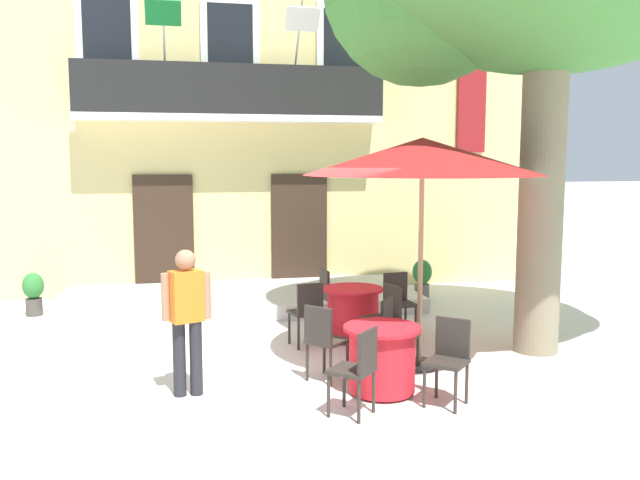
% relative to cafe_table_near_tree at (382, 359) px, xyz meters
% --- Properties ---
extents(ground_plane, '(120.00, 120.00, 0.00)m').
position_rel_cafe_table_near_tree_xyz_m(ground_plane, '(-0.82, 1.05, -0.39)').
color(ground_plane, silver).
extents(building_facade, '(13.00, 5.09, 7.50)m').
position_rel_cafe_table_near_tree_xyz_m(building_facade, '(-1.11, 8.04, 3.36)').
color(building_facade, '#DBC67F').
rests_on(building_facade, ground).
extents(entrance_step_platform, '(6.15, 2.53, 0.25)m').
position_rel_cafe_table_near_tree_xyz_m(entrance_step_platform, '(-1.11, 4.78, -0.27)').
color(entrance_step_platform, silver).
rests_on(entrance_step_platform, ground).
extents(cafe_table_near_tree, '(0.86, 0.86, 0.76)m').
position_rel_cafe_table_near_tree_xyz_m(cafe_table_near_tree, '(0.00, 0.00, 0.00)').
color(cafe_table_near_tree, red).
rests_on(cafe_table_near_tree, ground).
extents(cafe_chair_near_tree_0, '(0.56, 0.56, 0.91)m').
position_rel_cafe_table_near_tree_xyz_m(cafe_chair_near_tree_0, '(-0.55, 0.52, 0.14)').
color(cafe_chair_near_tree_0, '#2D2823').
rests_on(cafe_chair_near_tree_0, ground).
extents(cafe_chair_near_tree_1, '(0.56, 0.56, 0.91)m').
position_rel_cafe_table_near_tree_xyz_m(cafe_chair_near_tree_1, '(-0.44, -0.61, 0.14)').
color(cafe_chair_near_tree_1, '#2D2823').
rests_on(cafe_chair_near_tree_1, ground).
extents(cafe_chair_near_tree_2, '(0.57, 0.57, 0.91)m').
position_rel_cafe_table_near_tree_xyz_m(cafe_chair_near_tree_2, '(0.59, -0.46, 0.14)').
color(cafe_chair_near_tree_2, '#2D2823').
rests_on(cafe_chair_near_tree_2, ground).
extents(cafe_chair_near_tree_3, '(0.56, 0.56, 0.91)m').
position_rel_cafe_table_near_tree_xyz_m(cafe_chair_near_tree_3, '(0.37, 0.66, 0.14)').
color(cafe_chair_near_tree_3, '#2D2823').
rests_on(cafe_chair_near_tree_3, ground).
extents(cafe_table_middle, '(0.86, 0.86, 0.76)m').
position_rel_cafe_table_near_tree_xyz_m(cafe_table_middle, '(0.26, 2.22, 0.00)').
color(cafe_table_middle, red).
rests_on(cafe_table_middle, ground).
extents(cafe_chair_middle_0, '(0.48, 0.48, 0.91)m').
position_rel_cafe_table_near_tree_xyz_m(cafe_chair_middle_0, '(-0.45, 1.99, 0.14)').
color(cafe_chair_middle_0, '#2D2823').
rests_on(cafe_chair_middle_0, ground).
extents(cafe_chair_middle_1, '(0.49, 0.49, 0.91)m').
position_rel_cafe_table_near_tree_xyz_m(cafe_chair_middle_1, '(0.54, 1.52, 0.14)').
color(cafe_chair_middle_1, '#2D2823').
rests_on(cafe_chair_middle_1, ground).
extents(cafe_chair_middle_2, '(0.44, 0.44, 0.91)m').
position_rel_cafe_table_near_tree_xyz_m(cafe_chair_middle_2, '(1.00, 2.38, 0.14)').
color(cafe_chair_middle_2, '#2D2823').
rests_on(cafe_chair_middle_2, ground).
extents(cafe_chair_middle_3, '(0.44, 0.44, 0.91)m').
position_rel_cafe_table_near_tree_xyz_m(cafe_chair_middle_3, '(0.11, 2.96, 0.14)').
color(cafe_chair_middle_3, '#2D2823').
rests_on(cafe_chair_middle_3, ground).
extents(cafe_umbrella, '(2.90, 2.90, 2.85)m').
position_rel_cafe_table_near_tree_xyz_m(cafe_umbrella, '(0.73, 0.77, 2.22)').
color(cafe_umbrella, '#997A56').
rests_on(cafe_umbrella, ground).
extents(ground_planter_left, '(0.34, 0.34, 0.72)m').
position_rel_cafe_table_near_tree_xyz_m(ground_planter_left, '(-4.54, 4.79, 0.01)').
color(ground_planter_left, '#47423D').
rests_on(ground_planter_left, ground).
extents(ground_planter_right, '(0.36, 0.36, 0.71)m').
position_rel_cafe_table_near_tree_xyz_m(ground_planter_right, '(2.31, 4.82, 0.00)').
color(ground_planter_right, slate).
rests_on(ground_planter_right, ground).
extents(pedestrian_near_entrance, '(0.53, 0.32, 1.62)m').
position_rel_cafe_table_near_tree_xyz_m(pedestrian_near_entrance, '(-2.11, 0.39, 0.52)').
color(pedestrian_near_entrance, '#232328').
rests_on(pedestrian_near_entrance, ground).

